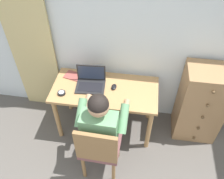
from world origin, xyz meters
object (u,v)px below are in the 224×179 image
Objects in this scene: laptop at (91,82)px; notebook_pad at (73,76)px; desk at (105,95)px; chair at (99,148)px; desk_clock at (62,93)px; dresser at (201,104)px; computer_mouse at (114,87)px; person_seated at (102,123)px.

laptop is 1.70× the size of notebook_pad.
desk is 0.24m from laptop.
chair is 9.98× the size of desk_clock.
desk is at bearing -174.65° from dresser.
computer_mouse reaches higher than desk_clock.
person_seated is 0.58m from laptop.
person_seated reaches higher than laptop.
desk is 1.17m from dresser.
desk_clock is at bearing -158.37° from computer_mouse.
chair is at bearing -46.82° from notebook_pad.
computer_mouse is (0.10, 0.03, 0.12)m from desk.
laptop is at bearing 32.63° from desk_clock.
person_seated is 0.52m from computer_mouse.
dresser is at bearing 9.22° from desk_clock.
desk_clock is (-0.53, 0.51, 0.23)m from chair.
notebook_pad is (-0.48, 0.83, 0.22)m from chair.
dresser is 1.36m from laptop.
person_seated is 12.16× the size of computer_mouse.
person_seated reaches higher than chair.
computer_mouse is 0.48× the size of notebook_pad.
chair reaches higher than notebook_pad.
person_seated is (0.00, 0.18, 0.18)m from chair.
notebook_pad is at bearing 178.11° from dresser.
desk_clock is at bearing 136.05° from chair.
laptop is at bearing 113.78° from person_seated.
computer_mouse is at bearing 85.55° from chair.
computer_mouse is at bearing 84.47° from person_seated.
notebook_pad is at bearing 169.88° from computer_mouse.
dresser is 1.27m from person_seated.
computer_mouse reaches higher than notebook_pad.
laptop is (-1.34, -0.07, 0.25)m from dresser.
desk_clock is at bearing -86.09° from notebook_pad.
notebook_pad is (-0.25, 0.12, -0.05)m from laptop.
chair is 0.26m from person_seated.
chair is 0.79m from laptop.
desk is at bearing -11.86° from laptop.
dresser is 1.68m from desk_clock.
laptop is (-0.23, 0.52, 0.08)m from person_seated.
person_seated is at bearing -40.01° from notebook_pad.
dresser is 10.51× the size of computer_mouse.
desk is 0.68m from chair.
laptop is (-0.23, 0.71, 0.26)m from chair.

